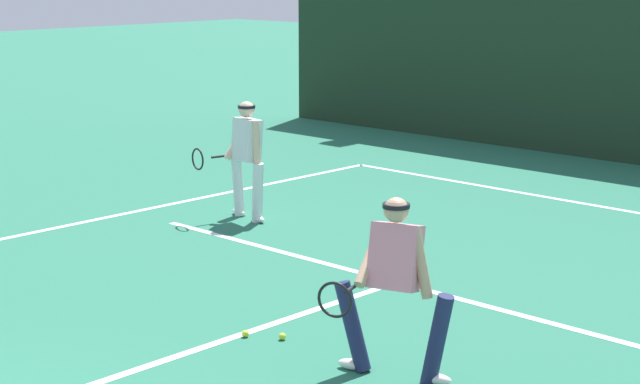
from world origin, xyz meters
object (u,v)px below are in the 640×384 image
Objects in this scene: player_near at (394,281)px; tennis_ball_extra at (282,336)px; tennis_ball at (245,334)px; player_far at (246,155)px.

tennis_ball_extra is (-1.28, -0.01, -0.80)m from player_near.
tennis_ball_extra is at bearing 31.64° from tennis_ball.
tennis_ball is 0.35m from tennis_ball_extra.
tennis_ball and tennis_ball_extra have the same top height.
player_near is 0.97× the size of player_far.
tennis_ball is at bearing -11.37° from player_near.
player_far is 4.74m from tennis_ball_extra.
tennis_ball_extra is at bearing -17.88° from player_near.
player_near is 1.51m from tennis_ball_extra.
player_near is 5.72m from player_far.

